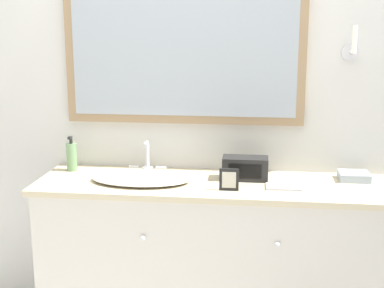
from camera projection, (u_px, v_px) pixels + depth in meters
name	position (u px, v px, depth m)	size (l,w,h in m)	color
wall_back	(217.00, 97.00, 2.95)	(8.00, 0.18, 2.55)	silver
vanity_counter	(213.00, 261.00, 2.85)	(1.84, 0.53, 0.88)	beige
sink_basin	(141.00, 177.00, 2.78)	(0.52, 0.35, 0.18)	silver
soap_bottle	(72.00, 156.00, 2.96)	(0.06, 0.06, 0.20)	#709966
appliance_box	(245.00, 168.00, 2.80)	(0.24, 0.12, 0.12)	black
picture_frame	(229.00, 180.00, 2.61)	(0.09, 0.01, 0.11)	black
hand_towel_near_sink	(354.00, 176.00, 2.79)	(0.15, 0.14, 0.04)	#A8B7C6
metal_tray	(284.00, 187.00, 2.66)	(0.17, 0.11, 0.01)	silver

